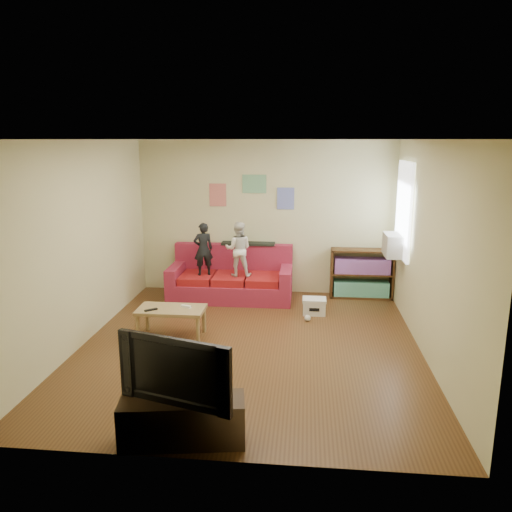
# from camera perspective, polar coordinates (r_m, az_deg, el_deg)

# --- Properties ---
(room_shell) EXTENTS (4.52, 5.02, 2.72)m
(room_shell) POSITION_cam_1_polar(r_m,az_deg,el_deg) (6.41, -0.72, 1.00)
(room_shell) COLOR brown
(room_shell) RESTS_ON ground
(sofa) EXTENTS (2.10, 0.97, 0.93)m
(sofa) POSITION_cam_1_polar(r_m,az_deg,el_deg) (8.73, -2.81, -2.76)
(sofa) COLOR #9B213C
(sofa) RESTS_ON ground
(child_a) EXTENTS (0.39, 0.32, 0.90)m
(child_a) POSITION_cam_1_polar(r_m,az_deg,el_deg) (8.50, -6.04, 0.80)
(child_a) COLOR black
(child_a) RESTS_ON sofa
(child_b) EXTENTS (0.47, 0.37, 0.93)m
(child_b) POSITION_cam_1_polar(r_m,az_deg,el_deg) (8.40, -2.03, 0.79)
(child_b) COLOR white
(child_b) RESTS_ON sofa
(coffee_table) EXTENTS (0.93, 0.51, 0.42)m
(coffee_table) POSITION_cam_1_polar(r_m,az_deg,el_deg) (7.08, -9.66, -6.36)
(coffee_table) COLOR #9F8353
(coffee_table) RESTS_ON ground
(remote) EXTENTS (0.17, 0.15, 0.02)m
(remote) POSITION_cam_1_polar(r_m,az_deg,el_deg) (7.02, -11.92, -6.03)
(remote) COLOR black
(remote) RESTS_ON coffee_table
(game_controller) EXTENTS (0.15, 0.08, 0.03)m
(game_controller) POSITION_cam_1_polar(r_m,az_deg,el_deg) (7.05, -8.00, -5.73)
(game_controller) COLOR white
(game_controller) RESTS_ON coffee_table
(bookshelf) EXTENTS (1.07, 0.32, 0.86)m
(bookshelf) POSITION_cam_1_polar(r_m,az_deg,el_deg) (8.89, 11.96, -2.25)
(bookshelf) COLOR #422812
(bookshelf) RESTS_ON ground
(window) EXTENTS (0.04, 1.08, 1.48)m
(window) POSITION_cam_1_polar(r_m,az_deg,el_deg) (8.09, 16.53, 5.07)
(window) COLOR white
(window) RESTS_ON room_shell
(ac_unit) EXTENTS (0.28, 0.55, 0.35)m
(ac_unit) POSITION_cam_1_polar(r_m,az_deg,el_deg) (8.16, 15.45, 1.22)
(ac_unit) COLOR #B7B2A3
(ac_unit) RESTS_ON window
(artwork_left) EXTENTS (0.30, 0.01, 0.40)m
(artwork_left) POSITION_cam_1_polar(r_m,az_deg,el_deg) (8.90, -4.39, 6.97)
(artwork_left) COLOR #D87266
(artwork_left) RESTS_ON room_shell
(artwork_center) EXTENTS (0.42, 0.01, 0.32)m
(artwork_center) POSITION_cam_1_polar(r_m,az_deg,el_deg) (8.79, -0.20, 8.24)
(artwork_center) COLOR #72B27F
(artwork_center) RESTS_ON room_shell
(artwork_right) EXTENTS (0.30, 0.01, 0.38)m
(artwork_right) POSITION_cam_1_polar(r_m,az_deg,el_deg) (8.78, 3.40, 6.57)
(artwork_right) COLOR #727FCC
(artwork_right) RESTS_ON room_shell
(file_box) EXTENTS (0.37, 0.28, 0.26)m
(file_box) POSITION_cam_1_polar(r_m,az_deg,el_deg) (7.99, 6.67, -5.70)
(file_box) COLOR white
(file_box) RESTS_ON ground
(tv_stand) EXTENTS (1.17, 0.54, 0.42)m
(tv_stand) POSITION_cam_1_polar(r_m,az_deg,el_deg) (4.81, -8.38, -18.12)
(tv_stand) COLOR #362516
(tv_stand) RESTS_ON ground
(television) EXTENTS (1.09, 0.46, 0.63)m
(television) POSITION_cam_1_polar(r_m,az_deg,el_deg) (4.56, -8.61, -12.44)
(television) COLOR black
(television) RESTS_ON tv_stand
(tissue) EXTENTS (0.10, 0.10, 0.10)m
(tissue) POSITION_cam_1_polar(r_m,az_deg,el_deg) (7.70, 5.91, -7.07)
(tissue) COLOR silver
(tissue) RESTS_ON ground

